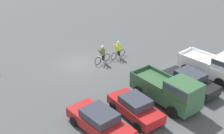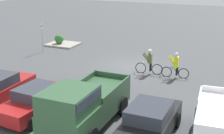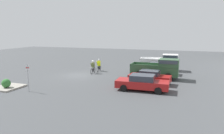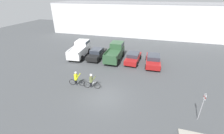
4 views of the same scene
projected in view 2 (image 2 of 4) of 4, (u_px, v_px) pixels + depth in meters
ground_plane at (130, 66)px, 22.43m from camera, size 80.00×80.00×0.00m
pickup_truck_0 at (222, 128)px, 11.45m from camera, size 2.54×5.20×2.24m
sedan_0 at (149, 122)px, 12.78m from camera, size 1.96×4.51×1.48m
pickup_truck_1 at (83, 105)px, 13.31m from camera, size 2.20×5.32×2.30m
sedan_1 at (37, 100)px, 14.96m from camera, size 2.09×4.32×1.40m
cyclist_0 at (149, 61)px, 20.55m from camera, size 1.84×0.50×1.71m
cyclist_1 at (176, 65)px, 19.83m from camera, size 1.78×0.50×1.69m
fire_lane_sign at (42, 34)px, 25.70m from camera, size 0.08×0.30×2.49m
curb_island at (63, 44)px, 28.36m from camera, size 2.70×2.25×0.15m
shrub at (59, 39)px, 28.23m from camera, size 0.82×0.82×0.82m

